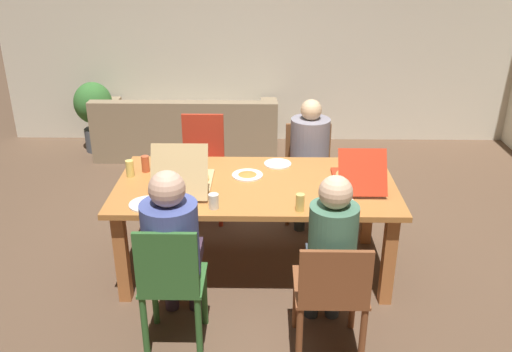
{
  "coord_description": "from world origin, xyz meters",
  "views": [
    {
      "loc": [
        0.07,
        -3.84,
        2.52
      ],
      "look_at": [
        0.0,
        0.1,
        0.78
      ],
      "focal_mm": 38.53,
      "sensor_mm": 36.0,
      "label": 1
    }
  ],
  "objects_px": {
    "pizza_box_0": "(185,178)",
    "drinking_glass_2": "(300,203)",
    "person_1": "(172,241)",
    "drinking_glass_0": "(214,201)",
    "person_2": "(310,150)",
    "plate_1": "(147,204)",
    "drinking_glass_1": "(130,169)",
    "dining_table": "(256,194)",
    "chair_3": "(203,163)",
    "chair_2": "(308,165)",
    "chair_1": "(171,283)",
    "person_0": "(331,248)",
    "drinking_glass_3": "(145,164)",
    "potted_plant": "(94,110)",
    "chair_0": "(331,293)",
    "couch": "(188,132)",
    "plate_0": "(247,175)",
    "pizza_box_1": "(357,176)",
    "plate_3": "(278,164)",
    "plate_2": "(339,202)"
  },
  "relations": [
    {
      "from": "person_2",
      "to": "plate_1",
      "type": "height_order",
      "value": "person_2"
    },
    {
      "from": "plate_1",
      "to": "drinking_glass_1",
      "type": "relative_size",
      "value": 1.93
    },
    {
      "from": "plate_1",
      "to": "drinking_glass_2",
      "type": "bearing_deg",
      "value": -3.84
    },
    {
      "from": "chair_1",
      "to": "chair_3",
      "type": "xyz_separation_m",
      "value": [
        0.0,
        1.92,
        0.02
      ]
    },
    {
      "from": "person_2",
      "to": "drinking_glass_1",
      "type": "height_order",
      "value": "person_2"
    },
    {
      "from": "person_2",
      "to": "drinking_glass_0",
      "type": "distance_m",
      "value": 1.51
    },
    {
      "from": "chair_2",
      "to": "person_1",
      "type": "bearing_deg",
      "value": -118.68
    },
    {
      "from": "person_1",
      "to": "drinking_glass_2",
      "type": "height_order",
      "value": "person_1"
    },
    {
      "from": "plate_1",
      "to": "chair_1",
      "type": "bearing_deg",
      "value": -66.96
    },
    {
      "from": "dining_table",
      "to": "drinking_glass_3",
      "type": "relative_size",
      "value": 16.09
    },
    {
      "from": "chair_0",
      "to": "drinking_glass_0",
      "type": "distance_m",
      "value": 1.03
    },
    {
      "from": "dining_table",
      "to": "plate_3",
      "type": "height_order",
      "value": "plate_3"
    },
    {
      "from": "pizza_box_0",
      "to": "drinking_glass_0",
      "type": "distance_m",
      "value": 0.46
    },
    {
      "from": "person_1",
      "to": "pizza_box_0",
      "type": "bearing_deg",
      "value": 91.73
    },
    {
      "from": "person_2",
      "to": "plate_1",
      "type": "distance_m",
      "value": 1.77
    },
    {
      "from": "person_1",
      "to": "drinking_glass_0",
      "type": "xyz_separation_m",
      "value": [
        0.23,
        0.4,
        0.08
      ]
    },
    {
      "from": "person_0",
      "to": "plate_0",
      "type": "height_order",
      "value": "person_0"
    },
    {
      "from": "plate_0",
      "to": "drinking_glass_0",
      "type": "relative_size",
      "value": 2.31
    },
    {
      "from": "person_0",
      "to": "person_2",
      "type": "xyz_separation_m",
      "value": [
        0.0,
        1.74,
        -0.02
      ]
    },
    {
      "from": "chair_3",
      "to": "plate_1",
      "type": "relative_size",
      "value": 3.83
    },
    {
      "from": "pizza_box_0",
      "to": "drinking_glass_2",
      "type": "relative_size",
      "value": 4.62
    },
    {
      "from": "chair_0",
      "to": "plate_0",
      "type": "relative_size",
      "value": 3.56
    },
    {
      "from": "pizza_box_1",
      "to": "plate_2",
      "type": "xyz_separation_m",
      "value": [
        -0.18,
        -0.36,
        -0.04
      ]
    },
    {
      "from": "person_2",
      "to": "plate_1",
      "type": "xyz_separation_m",
      "value": [
        -1.25,
        -1.25,
        0.07
      ]
    },
    {
      "from": "drinking_glass_3",
      "to": "potted_plant",
      "type": "relative_size",
      "value": 0.15
    },
    {
      "from": "drinking_glass_1",
      "to": "potted_plant",
      "type": "relative_size",
      "value": 0.15
    },
    {
      "from": "chair_3",
      "to": "plate_2",
      "type": "distance_m",
      "value": 1.71
    },
    {
      "from": "person_2",
      "to": "plate_3",
      "type": "xyz_separation_m",
      "value": [
        -0.31,
        -0.5,
        0.07
      ]
    },
    {
      "from": "person_2",
      "to": "chair_2",
      "type": "bearing_deg",
      "value": 90.0
    },
    {
      "from": "person_1",
      "to": "couch",
      "type": "distance_m",
      "value": 3.44
    },
    {
      "from": "chair_3",
      "to": "plate_3",
      "type": "relative_size",
      "value": 4.34
    },
    {
      "from": "drinking_glass_0",
      "to": "potted_plant",
      "type": "xyz_separation_m",
      "value": [
        -1.76,
        3.08,
        -0.29
      ]
    },
    {
      "from": "dining_table",
      "to": "plate_3",
      "type": "distance_m",
      "value": 0.43
    },
    {
      "from": "plate_1",
      "to": "drinking_glass_2",
      "type": "distance_m",
      "value": 1.08
    },
    {
      "from": "dining_table",
      "to": "drinking_glass_1",
      "type": "xyz_separation_m",
      "value": [
        -0.99,
        0.11,
        0.16
      ]
    },
    {
      "from": "dining_table",
      "to": "person_2",
      "type": "distance_m",
      "value": 1.0
    },
    {
      "from": "chair_1",
      "to": "drinking_glass_2",
      "type": "height_order",
      "value": "chair_1"
    },
    {
      "from": "chair_0",
      "to": "drinking_glass_1",
      "type": "relative_size",
      "value": 6.54
    },
    {
      "from": "drinking_glass_0",
      "to": "potted_plant",
      "type": "bearing_deg",
      "value": 119.76
    },
    {
      "from": "person_1",
      "to": "pizza_box_1",
      "type": "height_order",
      "value": "person_1"
    },
    {
      "from": "plate_0",
      "to": "potted_plant",
      "type": "height_order",
      "value": "potted_plant"
    },
    {
      "from": "person_1",
      "to": "drinking_glass_3",
      "type": "height_order",
      "value": "person_1"
    },
    {
      "from": "chair_2",
      "to": "chair_0",
      "type": "bearing_deg",
      "value": -90.0
    },
    {
      "from": "chair_1",
      "to": "chair_2",
      "type": "relative_size",
      "value": 1.07
    },
    {
      "from": "person_2",
      "to": "plate_1",
      "type": "relative_size",
      "value": 4.54
    },
    {
      "from": "drinking_glass_0",
      "to": "plate_1",
      "type": "bearing_deg",
      "value": 175.02
    },
    {
      "from": "pizza_box_0",
      "to": "pizza_box_1",
      "type": "relative_size",
      "value": 1.08
    },
    {
      "from": "chair_1",
      "to": "chair_2",
      "type": "bearing_deg",
      "value": 63.03
    },
    {
      "from": "couch",
      "to": "potted_plant",
      "type": "distance_m",
      "value": 1.19
    },
    {
      "from": "chair_0",
      "to": "chair_1",
      "type": "relative_size",
      "value": 0.94
    }
  ]
}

